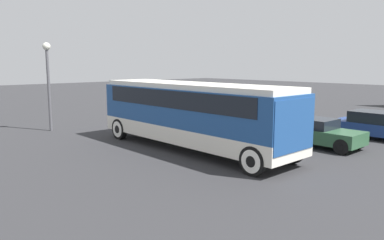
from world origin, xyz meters
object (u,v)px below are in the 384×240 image
parked_car_far (311,131)px  lamp_post (48,72)px  tour_bus (193,110)px  parked_car_mid (268,115)px  parked_car_near (379,125)px

parked_car_far → lamp_post: (-12.23, -7.62, 2.69)m
tour_bus → parked_car_mid: bearing=101.3°
parked_car_far → tour_bus: bearing=-122.3°
parked_car_far → lamp_post: 14.66m
tour_bus → lamp_post: size_ratio=2.09×
tour_bus → parked_car_mid: (-1.54, 7.76, -1.07)m
parked_car_mid → parked_car_far: 5.45m
tour_bus → parked_car_near: 10.03m
tour_bus → parked_car_mid: 7.98m
parked_car_near → parked_car_far: (-1.55, -4.02, -0.02)m
parked_car_mid → lamp_post: size_ratio=0.88×
parked_car_mid → parked_car_far: (4.59, -2.93, -0.07)m
parked_car_far → lamp_post: lamp_post is taller
parked_car_near → parked_car_far: parked_car_near is taller
tour_bus → parked_car_far: size_ratio=2.25×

